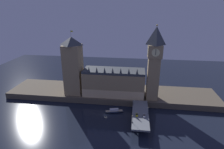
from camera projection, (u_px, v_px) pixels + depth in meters
name	position (u px, v px, depth m)	size (l,w,h in m)	color
ground_plane	(106.00, 115.00, 168.12)	(400.00, 400.00, 0.00)	black
embankment	(111.00, 93.00, 203.43)	(220.00, 42.00, 6.02)	brown
parliament_hall	(114.00, 82.00, 190.80)	(61.39, 23.11, 31.81)	#9E845B
clock_tower	(154.00, 62.00, 173.16)	(13.38, 13.49, 71.28)	#9E845B
victoria_tower	(73.00, 66.00, 188.54)	(17.25, 17.25, 64.71)	#9E845B
bridge	(140.00, 115.00, 157.87)	(13.62, 46.00, 7.29)	slate
car_northbound_trail	(137.00, 115.00, 153.85)	(1.84, 4.26, 1.37)	yellow
car_southbound_lead	(144.00, 116.00, 152.54)	(1.92, 4.64, 1.58)	silver
pedestrian_near_rail	(133.00, 122.00, 143.28)	(0.38, 0.38, 1.76)	black
street_lamp_near	(132.00, 118.00, 142.85)	(1.34, 0.60, 6.74)	#2D3333
street_lamp_mid	(148.00, 110.00, 155.01)	(1.34, 0.60, 6.68)	#2D3333
street_lamp_far	(133.00, 101.00, 170.46)	(1.34, 0.60, 5.86)	#2D3333
boat_upstream	(114.00, 111.00, 171.59)	(18.07, 7.62, 3.96)	#1E2842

